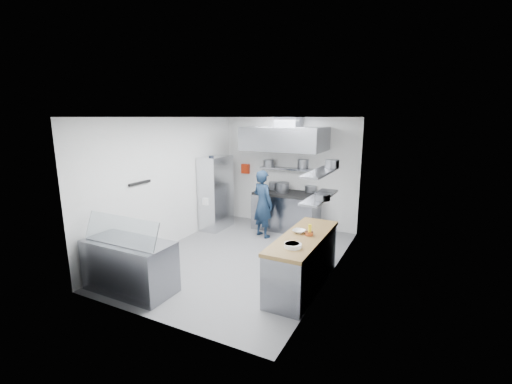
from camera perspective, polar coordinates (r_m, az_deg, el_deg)
The scene contains 36 objects.
floor at distance 7.11m, azimuth -2.21°, elevation -10.83°, with size 5.00×5.00×0.00m, color slate.
ceiling at distance 6.53m, azimuth -2.42°, elevation 12.36°, with size 5.00×5.00×0.00m, color silver.
wall_back at distance 8.91m, azimuth 5.51°, elevation 3.28°, with size 3.60×0.02×2.80m, color white.
wall_front at distance 4.73m, azimuth -17.22°, elevation -5.43°, with size 3.60×0.02×2.80m, color white.
wall_left at distance 7.70m, azimuth -14.11°, elevation 1.53°, with size 5.00×0.02×2.80m, color white.
wall_right at distance 6.04m, azimuth 12.81°, elevation -1.35°, with size 5.00×0.02×2.80m, color white.
gas_range at distance 8.72m, azimuth 5.03°, elevation -3.31°, with size 1.60×0.80×0.90m, color gray.
cooktop at distance 8.60m, azimuth 5.09°, elevation -0.23°, with size 1.57×0.78×0.06m, color black.
stock_pot_left at distance 8.86m, azimuth 2.94°, elevation 1.03°, with size 0.25×0.25×0.20m, color slate.
stock_pot_mid at distance 8.60m, azimuth 4.45°, elevation 0.80°, with size 0.33×0.33×0.24m, color slate.
stock_pot_right at distance 8.70m, azimuth 9.09°, elevation 0.54°, with size 0.29×0.29×0.16m, color slate.
over_range_shelf at distance 8.71m, azimuth 5.75°, elevation 3.87°, with size 1.60×0.30×0.04m, color gray.
shelf_pot_a at distance 8.86m, azimuth 2.11°, elevation 4.78°, with size 0.27×0.27×0.18m, color slate.
shelf_pot_b at distance 8.78m, azimuth 7.91°, elevation 4.73°, with size 0.30×0.30×0.22m, color slate.
extractor_hood at distance 8.25m, azimuth 4.82°, elevation 8.86°, with size 1.90×1.15×0.55m, color gray.
hood_duct at distance 8.44m, azimuth 5.45°, elevation 11.51°, with size 0.55×0.55×0.24m, color slate.
red_firebox at distance 9.38m, azimuth -1.77°, elevation 3.91°, with size 0.22×0.10×0.26m, color red.
chef at distance 8.07m, azimuth 1.13°, elevation -1.98°, with size 0.58×0.38×1.60m, color #122338.
wire_rack at distance 8.71m, azimuth -6.69°, elevation -0.13°, with size 0.50×0.90×1.85m, color silver.
rack_bin_a at distance 8.42m, azimuth -8.16°, elevation -1.49°, with size 0.15×0.19×0.17m, color white.
rack_bin_b at distance 8.55m, azimuth -7.18°, elevation 2.17°, with size 0.14×0.18×0.16m, color yellow.
rack_jar at distance 8.35m, azimuth -7.45°, elevation 5.39°, with size 0.12×0.12×0.18m, color black.
knife_strip at distance 7.01m, azimuth -18.80°, elevation 1.44°, with size 0.04×0.55×0.05m, color black.
prep_counter_base at distance 5.89m, azimuth 7.80°, elevation -11.59°, with size 0.62×2.00×0.84m, color gray.
prep_counter_top at distance 5.72m, azimuth 7.93°, elevation -7.47°, with size 0.65×2.04×0.06m, color olive.
plate_stack_a at distance 5.18m, azimuth 6.21°, elevation -8.87°, with size 0.25×0.25×0.06m, color white.
plate_stack_b at distance 5.19m, azimuth 5.97°, elevation -8.80°, with size 0.23×0.23×0.06m, color white.
copper_pan at distance 5.72m, azimuth 8.82°, elevation -6.85°, with size 0.14×0.14×0.06m, color #BB5E34.
squeeze_bottle at distance 5.72m, azimuth 8.95°, elevation -6.21°, with size 0.06×0.06×0.18m, color yellow.
mixing_bowl at distance 5.82m, azimuth 7.17°, elevation -6.51°, with size 0.21×0.21×0.05m, color white.
wall_shelf_lower at distance 5.77m, azimuth 10.59°, elevation -0.86°, with size 0.30×1.30×0.04m, color gray.
wall_shelf_upper at distance 5.69m, azimuth 10.75°, elevation 3.26°, with size 0.30×1.30×0.04m, color gray.
shelf_pot_c at distance 5.47m, azimuth 11.08°, elevation -0.85°, with size 0.23×0.23×0.10m, color slate.
shelf_pot_d at distance 6.09m, azimuth 12.56°, elevation 4.62°, with size 0.24×0.24×0.14m, color slate.
display_case at distance 6.07m, azimuth -20.28°, elevation -11.47°, with size 1.50×0.70×0.85m, color gray.
display_glass at distance 5.77m, azimuth -21.63°, elevation -5.97°, with size 1.47×0.02×0.45m, color silver.
Camera 1 is at (3.18, -5.71, 2.80)m, focal length 24.00 mm.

